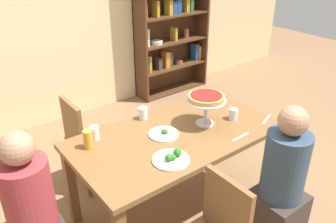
{
  "coord_description": "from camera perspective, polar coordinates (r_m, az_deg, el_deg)",
  "views": [
    {
      "loc": [
        -1.44,
        -1.78,
        2.12
      ],
      "look_at": [
        0.0,
        0.1,
        0.89
      ],
      "focal_mm": 37.18,
      "sensor_mm": 36.0,
      "label": 1
    }
  ],
  "objects": [
    {
      "name": "ground_plane",
      "position": [
        3.12,
        1.16,
        -15.36
      ],
      "size": [
        12.0,
        12.0,
        0.0
      ],
      "primitive_type": "plane",
      "color": "#846042"
    },
    {
      "name": "rear_partition",
      "position": [
        4.29,
        -18.13,
        16.53
      ],
      "size": [
        8.0,
        0.12,
        2.8
      ],
      "primitive_type": "cube",
      "color": "beige",
      "rests_on": "ground_plane"
    },
    {
      "name": "dining_table",
      "position": [
        2.72,
        1.29,
        -5.31
      ],
      "size": [
        1.6,
        0.88,
        0.74
      ],
      "color": "brown",
      "rests_on": "ground_plane"
    },
    {
      "name": "bookshelf",
      "position": [
        4.91,
        0.42,
        15.84
      ],
      "size": [
        1.1,
        0.3,
        2.21
      ],
      "color": "#4C2D19",
      "rests_on": "ground_plane"
    },
    {
      "name": "diner_near_right",
      "position": [
        2.65,
        17.93,
        -12.1
      ],
      "size": [
        0.34,
        0.34,
        1.15
      ],
      "rotation": [
        0.0,
        0.0,
        1.57
      ],
      "color": "#382D28",
      "rests_on": "ground_plane"
    },
    {
      "name": "diner_head_west",
      "position": [
        2.44,
        -21.02,
        -16.67
      ],
      "size": [
        0.34,
        0.34,
        1.15
      ],
      "color": "#382D28",
      "rests_on": "ground_plane"
    },
    {
      "name": "chair_far_left",
      "position": [
        3.18,
        -13.21,
        -4.28
      ],
      "size": [
        0.4,
        0.4,
        0.87
      ],
      "rotation": [
        0.0,
        0.0,
        -1.57
      ],
      "color": "brown",
      "rests_on": "ground_plane"
    },
    {
      "name": "deep_dish_pizza_stand",
      "position": [
        2.72,
        6.26,
        1.89
      ],
      "size": [
        0.31,
        0.31,
        0.26
      ],
      "color": "silver",
      "rests_on": "dining_table"
    },
    {
      "name": "salad_plate_near_diner",
      "position": [
        2.65,
        -0.71,
        -3.66
      ],
      "size": [
        0.23,
        0.23,
        0.05
      ],
      "color": "white",
      "rests_on": "dining_table"
    },
    {
      "name": "salad_plate_far_diner",
      "position": [
        2.37,
        0.63,
        -7.65
      ],
      "size": [
        0.26,
        0.26,
        0.07
      ],
      "color": "white",
      "rests_on": "dining_table"
    },
    {
      "name": "beer_glass_amber_tall",
      "position": [
        2.53,
        -12.96,
        -4.46
      ],
      "size": [
        0.07,
        0.07,
        0.14
      ],
      "primitive_type": "cylinder",
      "color": "gold",
      "rests_on": "dining_table"
    },
    {
      "name": "water_glass_clear_near",
      "position": [
        2.9,
        10.67,
        -0.41
      ],
      "size": [
        0.07,
        0.07,
        0.09
      ],
      "primitive_type": "cylinder",
      "color": "white",
      "rests_on": "dining_table"
    },
    {
      "name": "water_glass_clear_far",
      "position": [
        2.86,
        -4.11,
        -0.3
      ],
      "size": [
        0.07,
        0.07,
        0.1
      ],
      "primitive_type": "cylinder",
      "color": "white",
      "rests_on": "dining_table"
    },
    {
      "name": "water_glass_clear_spare",
      "position": [
        2.64,
        -11.95,
        -3.45
      ],
      "size": [
        0.07,
        0.07,
        0.1
      ],
      "primitive_type": "cylinder",
      "color": "white",
      "rests_on": "dining_table"
    },
    {
      "name": "cutlery_fork_near",
      "position": [
        3.25,
        7.56,
        2.15
      ],
      "size": [
        0.18,
        0.05,
        0.0
      ],
      "primitive_type": "cube",
      "rotation": [
        0.0,
        0.0,
        3.35
      ],
      "color": "silver",
      "rests_on": "dining_table"
    },
    {
      "name": "cutlery_knife_near",
      "position": [
        2.68,
        11.81,
        -4.08
      ],
      "size": [
        0.18,
        0.02,
        0.0
      ],
      "primitive_type": "cube",
      "rotation": [
        0.0,
        0.0,
        0.05
      ],
      "color": "silver",
      "rests_on": "dining_table"
    },
    {
      "name": "cutlery_fork_far",
      "position": [
        2.97,
        15.8,
        -1.29
      ],
      "size": [
        0.17,
        0.08,
        0.0
      ],
      "primitive_type": "cube",
      "rotation": [
        0.0,
        0.0,
        0.37
      ],
      "color": "silver",
      "rests_on": "dining_table"
    }
  ]
}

